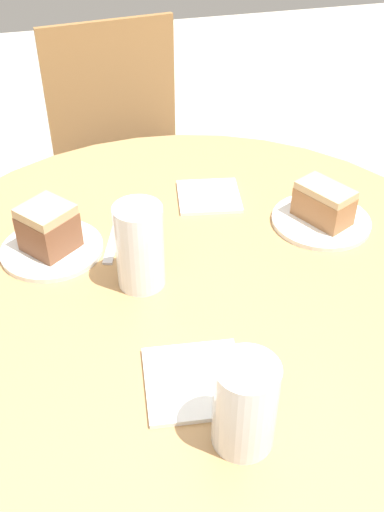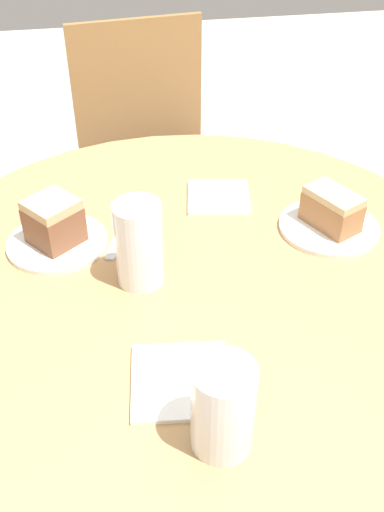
{
  "view_description": "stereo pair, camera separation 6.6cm",
  "coord_description": "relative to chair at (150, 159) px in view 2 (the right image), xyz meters",
  "views": [
    {
      "loc": [
        -0.21,
        -0.8,
        1.44
      ],
      "look_at": [
        0.0,
        0.0,
        0.8
      ],
      "focal_mm": 42.0,
      "sensor_mm": 36.0,
      "label": 1
    },
    {
      "loc": [
        -0.15,
        -0.81,
        1.44
      ],
      "look_at": [
        0.0,
        0.0,
        0.8
      ],
      "focal_mm": 42.0,
      "sensor_mm": 36.0,
      "label": 2
    }
  ],
  "objects": [
    {
      "name": "fork",
      "position": [
        -0.15,
        -0.82,
        0.29
      ],
      "size": [
        0.07,
        0.16,
        0.0
      ],
      "rotation": [
        0.0,
        0.0,
        1.25
      ],
      "color": "silver",
      "rests_on": "table"
    },
    {
      "name": "plate_far",
      "position": [
        0.26,
        -0.87,
        0.3
      ],
      "size": [
        0.2,
        0.2,
        0.01
      ],
      "color": "silver",
      "rests_on": "table"
    },
    {
      "name": "ground_plane",
      "position": [
        -0.03,
        -0.96,
        -0.47
      ],
      "size": [
        8.0,
        8.0,
        0.0
      ],
      "primitive_type": "plane",
      "color": "beige"
    },
    {
      "name": "glass_water",
      "position": [
        -0.12,
        -0.97,
        0.36
      ],
      "size": [
        0.08,
        0.08,
        0.16
      ],
      "color": "silver",
      "rests_on": "table"
    },
    {
      "name": "napkin_side",
      "position": [
        0.07,
        -0.73,
        0.29
      ],
      "size": [
        0.15,
        0.15,
        0.01
      ],
      "rotation": [
        0.0,
        0.0,
        -0.17
      ],
      "color": "white",
      "rests_on": "table"
    },
    {
      "name": "cake_slice_far",
      "position": [
        0.26,
        -0.87,
        0.34
      ],
      "size": [
        0.11,
        0.13,
        0.07
      ],
      "rotation": [
        0.0,
        0.0,
        3.6
      ],
      "color": "#9E6B42",
      "rests_on": "plate_far"
    },
    {
      "name": "glass_lemonade",
      "position": [
        -0.05,
        -1.31,
        0.35
      ],
      "size": [
        0.08,
        0.08,
        0.14
      ],
      "color": "beige",
      "rests_on": "table"
    },
    {
      "name": "table",
      "position": [
        -0.03,
        -0.96,
        0.09
      ],
      "size": [
        1.1,
        1.1,
        0.76
      ],
      "color": "tan",
      "rests_on": "ground_plane"
    },
    {
      "name": "cake_slice_near",
      "position": [
        -0.26,
        -0.83,
        0.34
      ],
      "size": [
        0.12,
        0.12,
        0.09
      ],
      "rotation": [
        0.0,
        0.0,
        0.67
      ],
      "color": "brown",
      "rests_on": "plate_near"
    },
    {
      "name": "plate_near",
      "position": [
        -0.26,
        -0.83,
        0.3
      ],
      "size": [
        0.19,
        0.19,
        0.01
      ],
      "color": "silver",
      "rests_on": "table"
    },
    {
      "name": "chair",
      "position": [
        0.0,
        0.0,
        0.0
      ],
      "size": [
        0.5,
        0.48,
        0.89
      ],
      "rotation": [
        0.0,
        0.0,
        0.11
      ],
      "color": "olive",
      "rests_on": "ground_plane"
    },
    {
      "name": "napkin_stack",
      "position": [
        -0.09,
        -1.2,
        0.29
      ],
      "size": [
        0.16,
        0.16,
        0.01
      ],
      "rotation": [
        0.0,
        0.0,
        -0.12
      ],
      "color": "white",
      "rests_on": "table"
    }
  ]
}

